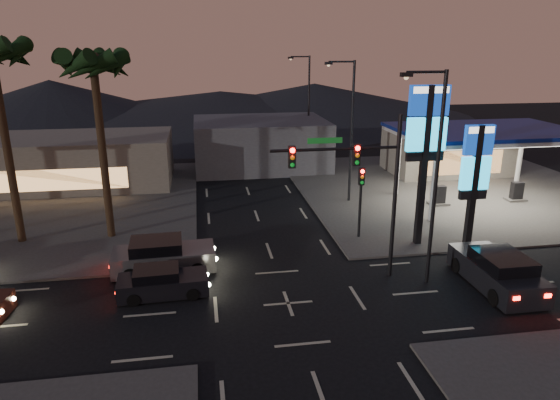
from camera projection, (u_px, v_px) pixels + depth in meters
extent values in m
plane|color=black|center=(288.00, 303.00, 22.19)|extent=(140.00, 140.00, 0.00)
cube|color=#47443F|center=(450.00, 188.00, 39.69)|extent=(24.00, 24.00, 0.12)
cube|color=#47443F|center=(22.00, 208.00, 34.78)|extent=(24.00, 24.00, 0.12)
cylinder|color=silver|center=(434.00, 185.00, 31.60)|extent=(0.36, 0.36, 5.00)
cylinder|color=silver|center=(398.00, 163.00, 37.25)|extent=(0.36, 0.36, 5.00)
cylinder|color=silver|center=(520.00, 159.00, 38.78)|extent=(0.36, 0.36, 5.00)
cube|color=silver|center=(486.00, 132.00, 34.39)|extent=(12.00, 8.00, 0.50)
cube|color=white|center=(485.00, 137.00, 34.47)|extent=(11.60, 7.60, 0.06)
cube|color=navy|center=(486.00, 130.00, 34.34)|extent=(12.20, 8.20, 0.25)
cube|color=black|center=(439.00, 195.00, 35.24)|extent=(0.80, 0.50, 1.40)
cube|color=black|center=(517.00, 192.00, 36.16)|extent=(0.80, 0.50, 1.40)
cube|color=#726B5B|center=(446.00, 151.00, 44.13)|extent=(10.00, 6.00, 4.00)
cube|color=black|center=(423.00, 169.00, 27.32)|extent=(0.35, 0.35, 9.00)
cube|color=navy|center=(429.00, 100.00, 26.22)|extent=(2.20, 0.30, 1.60)
cube|color=white|center=(430.00, 90.00, 26.05)|extent=(1.98, 0.32, 0.35)
cube|color=#18B2EA|center=(426.00, 134.00, 26.75)|extent=(2.20, 0.30, 1.80)
cube|color=black|center=(424.00, 156.00, 27.11)|extent=(2.09, 0.28, 0.50)
cube|color=black|center=(473.00, 189.00, 27.06)|extent=(0.35, 0.35, 7.00)
cube|color=navy|center=(479.00, 140.00, 26.26)|extent=(1.60, 0.30, 1.60)
cube|color=white|center=(480.00, 130.00, 26.09)|extent=(1.44, 0.32, 0.35)
cube|color=#18B2EA|center=(475.00, 173.00, 26.79)|extent=(1.60, 0.30, 1.80)
cube|color=black|center=(472.00, 194.00, 27.15)|extent=(1.52, 0.28, 0.50)
cylinder|color=black|center=(395.00, 199.00, 23.72)|extent=(0.20, 0.20, 8.00)
cylinder|color=black|center=(335.00, 149.00, 22.51)|extent=(6.00, 0.14, 0.14)
cube|color=#0C3F14|center=(325.00, 141.00, 22.31)|extent=(1.60, 0.05, 0.25)
cube|color=black|center=(356.00, 155.00, 22.75)|extent=(0.32, 0.25, 1.00)
sphere|color=#FF0C07|center=(358.00, 148.00, 22.51)|extent=(0.22, 0.22, 0.22)
sphere|color=orange|center=(357.00, 155.00, 22.61)|extent=(0.20, 0.20, 0.20)
sphere|color=#0CB226|center=(357.00, 163.00, 22.71)|extent=(0.20, 0.20, 0.20)
cube|color=black|center=(292.00, 157.00, 22.29)|extent=(0.32, 0.25, 1.00)
sphere|color=#FF0C07|center=(293.00, 150.00, 22.05)|extent=(0.22, 0.22, 0.22)
sphere|color=orange|center=(293.00, 158.00, 22.15)|extent=(0.20, 0.20, 0.20)
sphere|color=#0CB226|center=(292.00, 165.00, 22.25)|extent=(0.20, 0.20, 0.20)
cylinder|color=black|center=(360.00, 206.00, 29.02)|extent=(0.16, 0.16, 4.00)
cube|color=black|center=(362.00, 176.00, 28.49)|extent=(0.32, 0.25, 1.00)
sphere|color=#FF0C07|center=(363.00, 171.00, 28.25)|extent=(0.22, 0.22, 0.22)
sphere|color=orange|center=(362.00, 177.00, 28.34)|extent=(0.20, 0.20, 0.20)
sphere|color=#0CB226|center=(362.00, 183.00, 28.44)|extent=(0.20, 0.20, 0.20)
cylinder|color=black|center=(436.00, 183.00, 22.71)|extent=(0.18, 0.18, 10.00)
cylinder|color=black|center=(427.00, 72.00, 21.10)|extent=(1.80, 0.12, 0.12)
cube|color=black|center=(406.00, 75.00, 20.99)|extent=(0.50, 0.25, 0.18)
sphere|color=#FFCC8C|center=(406.00, 78.00, 21.03)|extent=(0.20, 0.20, 0.20)
cylinder|color=black|center=(352.00, 134.00, 34.95)|extent=(0.18, 0.18, 10.00)
cylinder|color=black|center=(342.00, 62.00, 33.34)|extent=(1.80, 0.12, 0.12)
cube|color=black|center=(329.00, 63.00, 33.24)|extent=(0.50, 0.25, 0.18)
sphere|color=#FFCC8C|center=(329.00, 65.00, 33.27)|extent=(0.20, 0.20, 0.20)
cylinder|color=black|center=(309.00, 109.00, 48.13)|extent=(0.18, 0.18, 10.00)
cylinder|color=black|center=(300.00, 57.00, 46.53)|extent=(1.80, 0.12, 0.12)
cube|color=black|center=(291.00, 58.00, 46.42)|extent=(0.50, 0.25, 0.18)
sphere|color=#FFCC8C|center=(291.00, 59.00, 46.46)|extent=(0.20, 0.20, 0.20)
cylinder|color=black|center=(103.00, 154.00, 28.23)|extent=(0.44, 0.44, 10.20)
sphere|color=black|center=(93.00, 60.00, 26.70)|extent=(0.90, 0.90, 0.90)
cone|color=black|center=(118.00, 66.00, 26.99)|extent=(0.90, 2.74, 1.91)
cone|color=black|center=(114.00, 65.00, 27.80)|extent=(2.57, 2.57, 1.91)
cone|color=black|center=(98.00, 65.00, 28.02)|extent=(2.74, 0.90, 1.91)
cone|color=black|center=(79.00, 65.00, 27.52)|extent=(2.57, 2.57, 1.91)
cone|color=black|center=(68.00, 66.00, 26.59)|extent=(0.90, 2.74, 1.91)
cone|color=black|center=(71.00, 67.00, 25.79)|extent=(2.57, 2.57, 1.91)
cone|color=black|center=(88.00, 67.00, 25.57)|extent=(2.74, 0.90, 1.91)
cone|color=black|center=(108.00, 67.00, 26.07)|extent=(2.57, 2.57, 1.91)
cylinder|color=black|center=(8.00, 151.00, 27.37)|extent=(0.44, 0.44, 10.80)
cone|color=black|center=(18.00, 55.00, 26.04)|extent=(0.90, 2.74, 1.91)
cone|color=black|center=(16.00, 54.00, 26.85)|extent=(2.57, 2.57, 1.91)
cone|color=black|center=(1.00, 54.00, 27.07)|extent=(2.74, 0.90, 1.91)
cone|color=black|center=(4.00, 55.00, 25.12)|extent=(2.57, 2.57, 1.91)
cube|color=#726B5B|center=(69.00, 161.00, 40.16)|extent=(16.00, 8.00, 4.00)
cube|color=#4C4C51|center=(260.00, 143.00, 46.32)|extent=(12.00, 9.00, 4.40)
cone|color=black|center=(51.00, 101.00, 73.96)|extent=(40.00, 40.00, 6.00)
cone|color=black|center=(314.00, 99.00, 80.24)|extent=(50.00, 50.00, 5.00)
cone|color=black|center=(221.00, 104.00, 78.10)|extent=(60.00, 60.00, 4.00)
cube|color=black|center=(163.00, 285.00, 22.81)|extent=(4.11, 1.88, 0.82)
cube|color=black|center=(156.00, 274.00, 22.59)|extent=(2.09, 1.65, 0.60)
cylinder|color=black|center=(191.00, 279.00, 23.85)|extent=(0.60, 0.25, 0.59)
cylinder|color=black|center=(193.00, 294.00, 22.40)|extent=(0.60, 0.25, 0.59)
cylinder|color=black|center=(136.00, 284.00, 23.35)|extent=(0.60, 0.25, 0.59)
cylinder|color=black|center=(134.00, 300.00, 21.89)|extent=(0.60, 0.25, 0.59)
sphere|color=#FFF2BF|center=(207.00, 274.00, 23.70)|extent=(0.20, 0.20, 0.20)
sphere|color=#FFF2BF|center=(209.00, 285.00, 22.67)|extent=(0.20, 0.20, 0.20)
cube|color=#FF140A|center=(118.00, 281.00, 22.88)|extent=(0.08, 0.23, 0.13)
cube|color=#FF140A|center=(116.00, 292.00, 21.86)|extent=(0.08, 0.23, 0.13)
sphere|color=#FFF2BF|center=(13.00, 299.00, 21.44)|extent=(0.20, 0.20, 0.20)
sphere|color=#FFF2BF|center=(1.00, 312.00, 20.39)|extent=(0.20, 0.20, 0.20)
cube|color=#5A595C|center=(164.00, 259.00, 25.23)|extent=(5.14, 2.34, 1.03)
cube|color=black|center=(156.00, 247.00, 24.96)|extent=(2.61, 2.06, 0.75)
cylinder|color=black|center=(196.00, 254.00, 26.53)|extent=(0.75, 0.31, 0.74)
cylinder|color=black|center=(198.00, 269.00, 24.71)|extent=(0.75, 0.31, 0.74)
cylinder|color=black|center=(133.00, 259.00, 25.91)|extent=(0.75, 0.31, 0.74)
cylinder|color=black|center=(130.00, 275.00, 24.09)|extent=(0.75, 0.31, 0.74)
sphere|color=#FFF2BF|center=(213.00, 248.00, 26.34)|extent=(0.25, 0.25, 0.25)
sphere|color=#FFF2BF|center=(215.00, 259.00, 25.05)|extent=(0.25, 0.25, 0.25)
cube|color=#FF140A|center=(113.00, 255.00, 25.34)|extent=(0.10, 0.29, 0.16)
cube|color=#FF140A|center=(110.00, 266.00, 24.05)|extent=(0.10, 0.29, 0.16)
cube|color=black|center=(496.00, 274.00, 23.56)|extent=(2.25, 5.32, 1.09)
cube|color=black|center=(502.00, 263.00, 23.01)|extent=(2.06, 2.66, 0.78)
cylinder|color=black|center=(458.00, 265.00, 25.09)|extent=(0.29, 0.77, 0.77)
cylinder|color=black|center=(495.00, 263.00, 25.39)|extent=(0.29, 0.77, 0.77)
cylinder|color=black|center=(495.00, 298.00, 21.90)|extent=(0.29, 0.77, 0.77)
cylinder|color=black|center=(538.00, 294.00, 22.21)|extent=(0.29, 0.77, 0.77)
cube|color=#FF140A|center=(516.00, 298.00, 20.90)|extent=(0.30, 0.10, 0.17)
cube|color=#FF140A|center=(548.00, 296.00, 21.12)|extent=(0.30, 0.10, 0.17)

